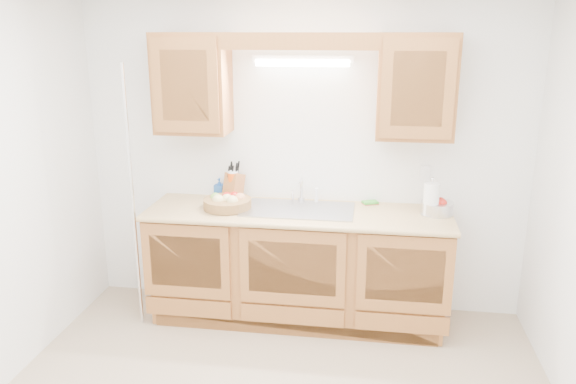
% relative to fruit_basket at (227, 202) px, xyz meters
% --- Properties ---
extents(room, '(3.52, 3.50, 2.50)m').
position_rel_fruit_basket_xyz_m(room, '(0.54, -1.17, 0.30)').
color(room, tan).
rests_on(room, ground).
extents(base_cabinets, '(2.20, 0.60, 0.86)m').
position_rel_fruit_basket_xyz_m(base_cabinets, '(0.54, 0.03, -0.51)').
color(base_cabinets, '#9D5A2E').
rests_on(base_cabinets, ground).
extents(countertop, '(2.30, 0.63, 0.04)m').
position_rel_fruit_basket_xyz_m(countertop, '(0.54, 0.02, -0.07)').
color(countertop, tan).
rests_on(countertop, base_cabinets).
extents(upper_cabinet_left, '(0.55, 0.33, 0.75)m').
position_rel_fruit_basket_xyz_m(upper_cabinet_left, '(-0.29, 0.17, 0.87)').
color(upper_cabinet_left, '#9D5A2E').
rests_on(upper_cabinet_left, room).
extents(upper_cabinet_right, '(0.55, 0.33, 0.75)m').
position_rel_fruit_basket_xyz_m(upper_cabinet_right, '(1.37, 0.17, 0.87)').
color(upper_cabinet_right, '#9D5A2E').
rests_on(upper_cabinet_right, room).
extents(valance, '(2.20, 0.05, 0.12)m').
position_rel_fruit_basket_xyz_m(valance, '(0.54, 0.02, 1.19)').
color(valance, '#9D5A2E').
rests_on(valance, room).
extents(fluorescent_fixture, '(0.76, 0.08, 0.08)m').
position_rel_fruit_basket_xyz_m(fluorescent_fixture, '(0.54, 0.25, 1.05)').
color(fluorescent_fixture, white).
rests_on(fluorescent_fixture, room).
extents(sink, '(0.84, 0.46, 0.36)m').
position_rel_fruit_basket_xyz_m(sink, '(0.54, 0.04, -0.12)').
color(sink, '#9E9EA3').
rests_on(sink, countertop).
extents(wire_shelf_pole, '(0.03, 0.03, 2.00)m').
position_rel_fruit_basket_xyz_m(wire_shelf_pole, '(-0.66, -0.23, 0.05)').
color(wire_shelf_pole, silver).
rests_on(wire_shelf_pole, ground).
extents(outlet_plate, '(0.08, 0.01, 0.12)m').
position_rel_fruit_basket_xyz_m(outlet_plate, '(1.49, 0.33, 0.20)').
color(outlet_plate, white).
rests_on(outlet_plate, room).
extents(fruit_basket, '(0.47, 0.47, 0.11)m').
position_rel_fruit_basket_xyz_m(fruit_basket, '(0.00, 0.00, 0.00)').
color(fruit_basket, olive).
rests_on(fruit_basket, countertop).
extents(knife_block, '(0.17, 0.21, 0.33)m').
position_rel_fruit_basket_xyz_m(knife_block, '(0.00, 0.20, 0.07)').
color(knife_block, '#9D5A2E').
rests_on(knife_block, countertop).
extents(orange_canister, '(0.10, 0.10, 0.25)m').
position_rel_fruit_basket_xyz_m(orange_canister, '(0.00, 0.19, 0.07)').
color(orange_canister, '#EC510D').
rests_on(orange_canister, countertop).
extents(soap_bottle, '(0.08, 0.08, 0.16)m').
position_rel_fruit_basket_xyz_m(soap_bottle, '(-0.13, 0.27, 0.03)').
color(soap_bottle, '#2259AB').
rests_on(soap_bottle, countertop).
extents(sponge, '(0.14, 0.11, 0.02)m').
position_rel_fruit_basket_xyz_m(sponge, '(1.08, 0.27, -0.04)').
color(sponge, '#CC333F').
rests_on(sponge, countertop).
extents(paper_towel, '(0.14, 0.14, 0.29)m').
position_rel_fruit_basket_xyz_m(paper_towel, '(1.52, 0.06, 0.07)').
color(paper_towel, silver).
rests_on(paper_towel, countertop).
extents(apple_bowl, '(0.32, 0.32, 0.12)m').
position_rel_fruit_basket_xyz_m(apple_bowl, '(1.57, 0.09, 0.00)').
color(apple_bowl, silver).
rests_on(apple_bowl, countertop).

